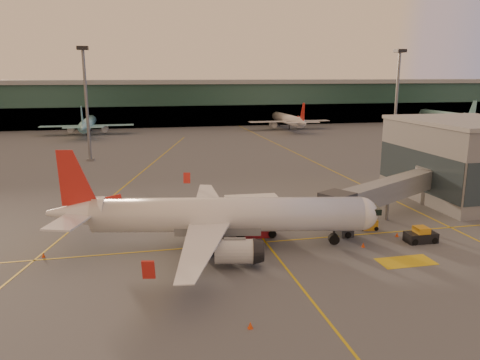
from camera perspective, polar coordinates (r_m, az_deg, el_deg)
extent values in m
plane|color=#4C4F54|center=(50.45, -0.88, -9.92)|extent=(600.00, 600.00, 0.00)
cube|color=gold|center=(55.01, -1.95, -7.96)|extent=(80.00, 0.25, 0.01)
cube|color=gold|center=(92.67, -12.67, 0.29)|extent=(31.30, 115.98, 0.01)
cube|color=gold|center=(123.68, 6.17, 3.59)|extent=(0.25, 160.00, 0.01)
cube|color=gold|center=(44.70, 7.74, -13.14)|extent=(0.25, 30.00, 0.01)
cube|color=gold|center=(53.46, 19.57, -9.34)|extent=(6.00, 3.00, 0.01)
cube|color=#19382D|center=(188.20, -9.82, 9.03)|extent=(400.00, 18.00, 16.00)
cube|color=gray|center=(187.87, -9.92, 11.70)|extent=(400.00, 20.00, 1.60)
cube|color=black|center=(180.02, -9.63, 7.60)|extent=(400.00, 1.00, 8.00)
cube|color=slate|center=(82.88, 26.00, 2.09)|extent=(18.00, 22.00, 12.00)
cube|color=#2D3D47|center=(77.82, 20.75, 1.20)|extent=(0.30, 21.60, 6.00)
cube|color=gray|center=(82.10, 26.42, 6.42)|extent=(18.40, 22.40, 0.60)
cylinder|color=slate|center=(112.33, -18.18, 8.54)|extent=(0.70, 0.70, 25.00)
cube|color=black|center=(112.27, -18.64, 15.01)|extent=(2.40, 2.40, 0.80)
cube|color=slate|center=(113.74, -17.76, 2.39)|extent=(1.60, 1.60, 0.50)
cylinder|color=slate|center=(125.61, 18.51, 8.89)|extent=(0.70, 0.70, 25.00)
cube|color=black|center=(125.55, 18.93, 14.67)|extent=(2.40, 2.40, 0.80)
cube|color=slate|center=(126.87, 18.13, 3.37)|extent=(1.60, 1.60, 0.50)
cylinder|color=white|center=(53.25, -1.51, -4.22)|extent=(30.60, 9.83, 3.91)
sphere|color=white|center=(55.30, 14.50, -3.99)|extent=(3.83, 3.83, 3.83)
cube|color=black|center=(55.47, 15.64, -3.48)|extent=(2.22, 2.84, 0.68)
cone|color=white|center=(55.94, -19.31, -3.81)|extent=(7.28, 4.96, 3.71)
cube|color=white|center=(52.77, -20.04, -4.73)|extent=(5.07, 7.00, 0.20)
cylinder|color=silver|center=(48.35, -0.64, -8.70)|extent=(4.50, 3.29, 2.54)
cylinder|color=black|center=(51.89, -3.99, -8.24)|extent=(1.99, 1.69, 1.76)
cylinder|color=black|center=(51.71, -4.00, -7.69)|extent=(0.35, 0.35, 1.07)
cube|color=white|center=(58.87, -17.99, -2.81)|extent=(3.52, 6.48, 0.20)
cylinder|color=silver|center=(59.56, -0.75, -4.54)|extent=(4.50, 3.29, 2.54)
cylinder|color=black|center=(56.66, -3.74, -6.41)|extent=(1.99, 1.69, 1.76)
cylinder|color=black|center=(56.49, -3.75, -5.90)|extent=(0.35, 0.35, 1.07)
cube|color=slate|center=(53.66, -2.69, -5.52)|extent=(10.07, 4.97, 1.56)
cylinder|color=black|center=(55.51, 11.35, -7.06)|extent=(1.36, 1.01, 1.23)
cube|color=slate|center=(66.34, 17.63, -1.16)|extent=(22.15, 14.44, 2.70)
cube|color=#2D3035|center=(57.14, 11.74, -3.00)|extent=(4.65, 4.65, 3.00)
cube|color=#2D3035|center=(59.39, 12.58, -5.47)|extent=(1.60, 2.40, 2.40)
cylinder|color=black|center=(58.71, 12.99, -6.53)|extent=(0.80, 0.40, 0.80)
cylinder|color=black|center=(60.58, 12.10, -5.88)|extent=(0.80, 0.40, 0.80)
cylinder|color=slate|center=(67.02, 17.48, -3.44)|extent=(0.50, 0.50, 2.91)
cylinder|color=slate|center=(76.88, 22.11, 0.35)|extent=(4.40, 4.40, 3.00)
cylinder|color=slate|center=(77.47, 21.94, -1.64)|extent=(2.40, 2.40, 2.91)
cube|color=#AA1824|center=(58.06, 1.75, -5.97)|extent=(3.65, 2.82, 1.65)
cube|color=silver|center=(57.23, 1.44, -3.54)|extent=(6.51, 3.08, 3.08)
cylinder|color=black|center=(56.61, 0.03, -6.81)|extent=(1.01, 0.44, 0.99)
cylinder|color=black|center=(57.36, 3.95, -6.58)|extent=(1.01, 0.44, 0.99)
cube|color=orange|center=(62.47, 15.37, -5.23)|extent=(2.44, 1.79, 1.32)
cylinder|color=black|center=(61.87, 14.69, -5.74)|extent=(0.60, 0.39, 0.55)
cylinder|color=black|center=(62.31, 16.26, -5.71)|extent=(0.60, 0.39, 0.55)
cube|color=black|center=(59.85, 21.17, -6.52)|extent=(3.65, 1.99, 1.17)
cube|color=orange|center=(59.60, 21.23, -5.80)|extent=(1.52, 1.73, 0.95)
cylinder|color=black|center=(58.58, 20.53, -7.10)|extent=(0.75, 0.33, 0.74)
cylinder|color=black|center=(59.93, 22.62, -6.83)|extent=(0.75, 0.33, 0.74)
cone|color=#DB400B|center=(60.89, 18.60, -6.31)|extent=(0.42, 0.42, 0.53)
cube|color=#DB400B|center=(60.97, 18.58, -6.53)|extent=(0.36, 0.36, 0.03)
cone|color=#DB400B|center=(55.76, -22.85, -8.43)|extent=(0.39, 0.39, 0.50)
cube|color=#DB400B|center=(55.84, -22.83, -8.66)|extent=(0.34, 0.34, 0.03)
cone|color=#DB400B|center=(38.28, 1.27, -17.27)|extent=(0.43, 0.43, 0.55)
cube|color=#DB400B|center=(38.41, 1.27, -17.61)|extent=(0.38, 0.38, 0.03)
cone|color=#DB400B|center=(70.25, -6.19, -3.19)|extent=(0.42, 0.42, 0.53)
cube|color=#DB400B|center=(70.31, -6.19, -3.39)|extent=(0.36, 0.36, 0.03)
cone|color=#DB400B|center=(56.16, 14.79, -7.66)|extent=(0.43, 0.43, 0.55)
cube|color=#DB400B|center=(56.25, 14.77, -7.90)|extent=(0.37, 0.37, 0.03)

